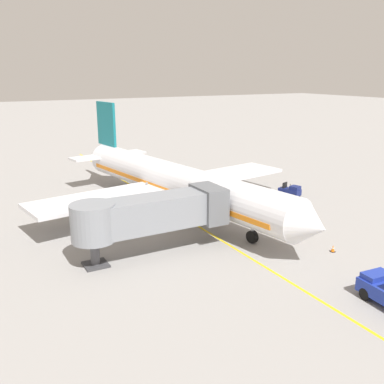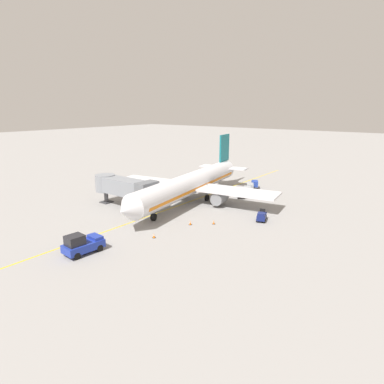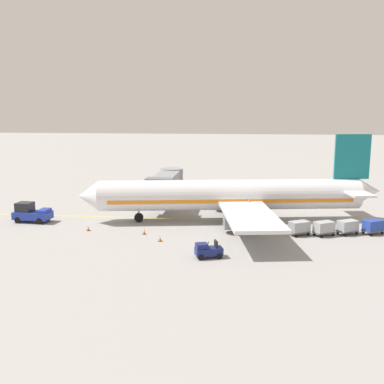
# 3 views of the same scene
# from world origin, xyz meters

# --- Properties ---
(ground_plane) EXTENTS (400.00, 400.00, 0.00)m
(ground_plane) POSITION_xyz_m (0.00, 0.00, 0.00)
(ground_plane) COLOR gray
(gate_lead_in_line) EXTENTS (0.24, 80.00, 0.01)m
(gate_lead_in_line) POSITION_xyz_m (0.00, 0.00, 0.00)
(gate_lead_in_line) COLOR gold
(gate_lead_in_line) RESTS_ON ground
(parked_airliner) EXTENTS (30.45, 37.26, 10.63)m
(parked_airliner) POSITION_xyz_m (-0.18, -2.12, 3.19)
(parked_airliner) COLOR silver
(parked_airliner) RESTS_ON ground
(jet_bridge) EXTENTS (12.68, 3.50, 4.98)m
(jet_bridge) POSITION_xyz_m (6.43, 7.17, 3.45)
(jet_bridge) COLOR gray
(jet_bridge) RESTS_ON ground
(pushback_tractor) EXTENTS (2.51, 4.54, 2.40)m
(pushback_tractor) POSITION_xyz_m (-3.48, 22.27, 1.10)
(pushback_tractor) COLOR #1E339E
(pushback_tractor) RESTS_ON ground
(baggage_tug_lead) EXTENTS (1.97, 2.76, 1.62)m
(baggage_tug_lead) POSITION_xyz_m (-14.58, -0.25, 0.71)
(baggage_tug_lead) COLOR navy
(baggage_tug_lead) RESTS_ON ground
(baggage_cart_front) EXTENTS (2.22, 2.86, 1.58)m
(baggage_cart_front) POSITION_xyz_m (-5.95, -9.61, 0.95)
(baggage_cart_front) COLOR #4C4C51
(baggage_cart_front) RESTS_ON ground
(baggage_cart_second_in_train) EXTENTS (2.22, 2.86, 1.58)m
(baggage_cart_second_in_train) POSITION_xyz_m (-5.81, -12.26, 0.95)
(baggage_cart_second_in_train) COLOR #4C4C51
(baggage_cart_second_in_train) RESTS_ON ground
(baggage_cart_third_in_train) EXTENTS (2.22, 2.86, 1.58)m
(baggage_cart_third_in_train) POSITION_xyz_m (-4.97, -14.94, 0.95)
(baggage_cart_third_in_train) COLOR #4C4C51
(baggage_cart_third_in_train) RESTS_ON ground
(baggage_cart_tail_end) EXTENTS (2.22, 2.86, 1.58)m
(baggage_cart_tail_end) POSITION_xyz_m (-4.51, -17.78, 0.95)
(baggage_cart_tail_end) COLOR #4C4C51
(baggage_cart_tail_end) RESTS_ON ground
(ground_crew_wing_walker) EXTENTS (0.56, 0.59, 1.69)m
(ground_crew_wing_walker) POSITION_xyz_m (-5.26, -2.58, 0.95)
(ground_crew_wing_walker) COLOR #232328
(ground_crew_wing_walker) RESTS_ON ground
(safety_cone_nose_left) EXTENTS (0.36, 0.36, 0.59)m
(safety_cone_nose_left) POSITION_xyz_m (-7.37, 7.37, 0.29)
(safety_cone_nose_left) COLOR black
(safety_cone_nose_left) RESTS_ON ground
(safety_cone_nose_right) EXTENTS (0.36, 0.36, 0.59)m
(safety_cone_nose_right) POSITION_xyz_m (-6.67, 14.01, 0.29)
(safety_cone_nose_right) COLOR black
(safety_cone_nose_right) RESTS_ON ground
(safety_cone_wing_tip) EXTENTS (0.36, 0.36, 0.59)m
(safety_cone_wing_tip) POSITION_xyz_m (-9.84, 5.14, 0.29)
(safety_cone_wing_tip) COLOR black
(safety_cone_wing_tip) RESTS_ON ground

